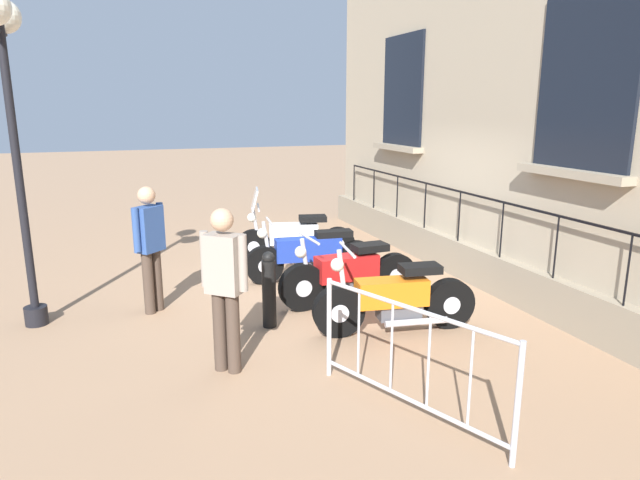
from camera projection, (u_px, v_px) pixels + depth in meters
ground_plane at (348, 288)px, 8.59m from camera, size 60.00×60.00×0.00m
building_facade at (495, 5)px, 8.38m from camera, size 0.82×10.22×8.61m
motorcycle_white at (294, 238)px, 9.95m from camera, size 2.10×0.83×1.34m
motorcycle_blue at (311, 255)px, 8.89m from camera, size 2.12×0.64×1.01m
motorcycle_red at (349, 275)px, 7.83m from camera, size 2.09×0.71×1.03m
motorcycle_orange at (394, 300)px, 6.84m from camera, size 2.06×0.74×1.10m
lamppost at (7, 82)px, 6.47m from camera, size 0.40×1.10×3.96m
crowd_barrier at (409, 357)px, 4.95m from camera, size 0.85×1.96×1.05m
bollard at (269, 289)px, 6.99m from camera, size 0.18×0.18×0.98m
pedestrian_standing at (224, 281)px, 5.69m from camera, size 0.42×0.40×1.75m
pedestrian_walking at (150, 242)px, 7.39m from camera, size 0.41×0.41×1.72m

